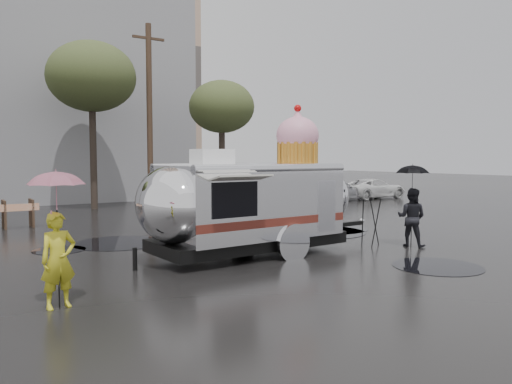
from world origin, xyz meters
TOP-DOWN VIEW (x-y plane):
  - ground at (0.00, 0.00)m, footprint 120.00×120.00m
  - puddles at (2.19, 3.55)m, footprint 10.90×10.28m
  - utility_pole at (2.50, 14.00)m, footprint 1.60×0.28m
  - tree_mid at (0.00, 15.00)m, footprint 4.20×4.20m
  - tree_right at (6.00, 13.00)m, footprint 3.36×3.36m
  - parked_cars at (11.78, 12.00)m, footprint 13.20×1.90m
  - airstream_trailer at (0.36, 1.27)m, footprint 7.49×3.06m
  - person_left at (-4.88, -0.90)m, footprint 0.64×0.48m
  - umbrella_pink at (-4.88, -0.90)m, footprint 1.13×1.13m
  - person_right at (4.69, -0.27)m, footprint 0.74×0.90m
  - umbrella_black at (4.69, -0.27)m, footprint 1.15×1.15m
  - tripod at (3.86, 0.47)m, footprint 0.57×0.54m

SIDE VIEW (x-z plane):
  - ground at x=0.00m, z-range 0.00..0.00m
  - puddles at x=2.19m, z-range 0.00..0.01m
  - parked_cars at x=11.78m, z-range -0.03..1.47m
  - tripod at x=3.86m, z-range 0.11..1.50m
  - person_left at x=-4.88m, z-range 0.00..1.61m
  - person_right at x=4.69m, z-range 0.00..1.65m
  - airstream_trailer at x=0.36m, z-range -0.60..3.43m
  - umbrella_pink at x=-4.88m, z-range 0.77..3.09m
  - umbrella_black at x=4.69m, z-range 0.77..3.11m
  - utility_pole at x=2.50m, z-range 0.12..9.12m
  - tree_right at x=6.00m, z-range 1.85..8.27m
  - tree_mid at x=0.00m, z-range 2.33..10.35m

